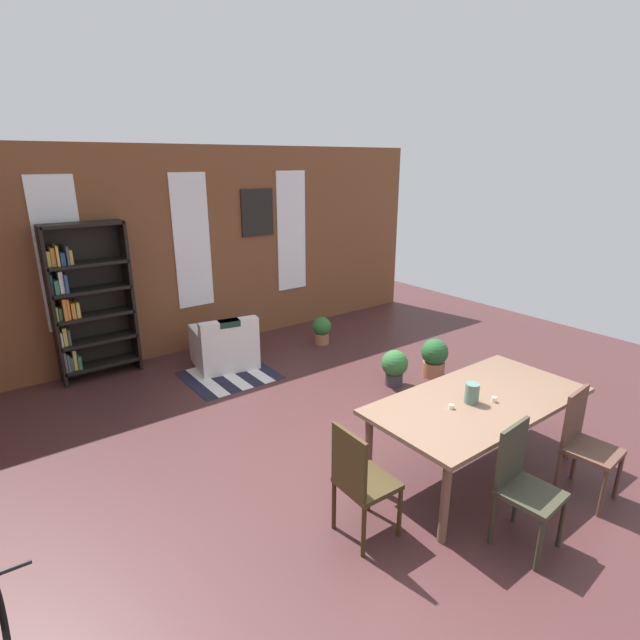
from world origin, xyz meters
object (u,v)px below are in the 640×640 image
dining_chair_head_left (360,479)px  potted_plant_window (434,357)px  potted_plant_by_shelf (322,329)px  dining_chair_near_right (585,441)px  potted_plant_corner (395,366)px  bookshelf_tall (86,302)px  dining_table (479,406)px  dining_chair_near_left (523,482)px  armchair_white (225,347)px  vase_on_table (472,393)px

dining_chair_head_left → potted_plant_window: (2.78, 1.65, -0.24)m
potted_plant_by_shelf → potted_plant_window: size_ratio=0.85×
dining_chair_near_right → potted_plant_window: bearing=69.3°
potted_plant_corner → potted_plant_window: (0.63, -0.11, 0.01)m
bookshelf_tall → potted_plant_corner: bookshelf_tall is taller
potted_plant_corner → dining_table: bearing=-112.6°
potted_plant_corner → potted_plant_window: size_ratio=0.91×
dining_chair_near_right → potted_plant_corner: bearing=83.9°
dining_chair_near_left → potted_plant_window: 3.03m
dining_chair_head_left → potted_plant_by_shelf: 4.23m
armchair_white → potted_plant_window: (2.08, -2.02, -0.00)m
dining_chair_near_right → dining_table: bearing=121.7°
armchair_white → potted_plant_by_shelf: (1.62, -0.14, -0.04)m
dining_table → bookshelf_tall: 4.95m
bookshelf_tall → potted_plant_by_shelf: 3.38m
potted_plant_window → dining_table: bearing=-129.7°
armchair_white → potted_plant_window: bearing=-44.1°
dining_table → vase_on_table: bearing=180.0°
dining_chair_near_right → dining_chair_head_left: bearing=158.2°
dining_chair_near_left → potted_plant_by_shelf: (1.37, 4.28, -0.27)m
potted_plant_by_shelf → potted_plant_corner: size_ratio=0.93×
dining_chair_near_left → potted_plant_window: dining_chair_near_left is taller
dining_table → armchair_white: 3.76m
dining_chair_near_right → potted_plant_by_shelf: dining_chair_near_right is taller
vase_on_table → potted_plant_window: (1.49, 1.65, -0.56)m
dining_chair_near_left → potted_plant_by_shelf: 4.51m
dining_chair_near_right → armchair_white: dining_chair_near_right is taller
dining_table → potted_plant_corner: 1.95m
dining_table → potted_plant_window: 2.18m
dining_chair_near_right → potted_plant_corner: size_ratio=2.00×
dining_table → dining_chair_head_left: 1.42m
potted_plant_corner → bookshelf_tall: bearing=139.0°
dining_chair_near_left → armchair_white: bearing=93.1°
dining_chair_head_left → dining_chair_near_right: bearing=-21.8°
dining_table → potted_plant_corner: (0.73, 1.76, -0.41)m
vase_on_table → dining_chair_near_right: bearing=-52.0°
dining_chair_head_left → dining_chair_near_right: (1.88, -0.75, 0.00)m
dining_chair_head_left → dining_chair_near_right: size_ratio=1.00×
vase_on_table → potted_plant_corner: bearing=64.1°
potted_plant_by_shelf → vase_on_table: bearing=-106.1°
vase_on_table → armchair_white: bearing=99.2°
armchair_white → potted_plant_corner: size_ratio=1.95×
dining_chair_head_left → dining_chair_near_right: 2.02m
dining_table → potted_plant_by_shelf: (0.90, 3.53, -0.44)m
armchair_white → potted_plant_corner: bearing=-52.8°
dining_chair_near_left → potted_plant_window: bearing=52.5°
dining_table → dining_chair_near_left: dining_chair_near_left is taller
vase_on_table → dining_chair_head_left: size_ratio=0.19×
dining_chair_near_right → armchair_white: (-1.18, 4.42, -0.23)m
dining_table → dining_chair_near_right: dining_chair_near_right is taller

